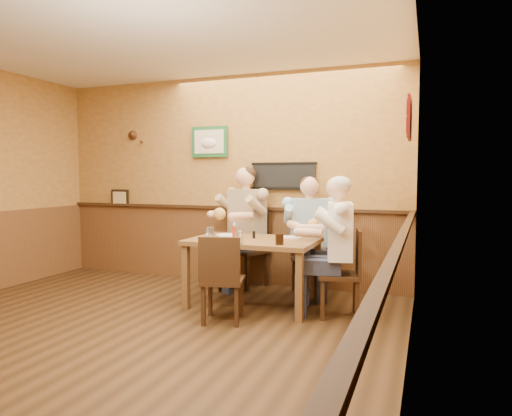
% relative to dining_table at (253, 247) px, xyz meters
% --- Properties ---
extents(room, '(5.02, 5.03, 2.81)m').
position_rel_dining_table_xyz_m(room, '(-0.68, -1.33, 1.03)').
color(room, black).
rests_on(room, ground).
extents(dining_table, '(1.40, 0.90, 0.75)m').
position_rel_dining_table_xyz_m(dining_table, '(0.00, 0.00, 0.00)').
color(dining_table, brown).
rests_on(dining_table, ground).
extents(chair_back_left, '(0.60, 0.60, 0.99)m').
position_rel_dining_table_xyz_m(chair_back_left, '(-0.40, 0.80, -0.17)').
color(chair_back_left, '#382312').
rests_on(chair_back_left, ground).
extents(chair_back_right, '(0.54, 0.54, 0.91)m').
position_rel_dining_table_xyz_m(chair_back_right, '(0.47, 0.66, -0.20)').
color(chair_back_right, '#382312').
rests_on(chair_back_right, ground).
extents(chair_right_end, '(0.50, 0.50, 0.91)m').
position_rel_dining_table_xyz_m(chair_right_end, '(0.98, -0.07, -0.20)').
color(chair_right_end, '#382312').
rests_on(chair_right_end, ground).
extents(chair_near_side, '(0.49, 0.49, 0.87)m').
position_rel_dining_table_xyz_m(chair_near_side, '(-0.08, -0.64, -0.22)').
color(chair_near_side, '#382312').
rests_on(chair_near_side, ground).
extents(diner_tan_shirt, '(0.85, 0.85, 1.41)m').
position_rel_dining_table_xyz_m(diner_tan_shirt, '(-0.40, 0.80, 0.05)').
color(diner_tan_shirt, tan).
rests_on(diner_tan_shirt, ground).
extents(diner_blue_polo, '(0.77, 0.77, 1.30)m').
position_rel_dining_table_xyz_m(diner_blue_polo, '(0.47, 0.66, -0.01)').
color(diner_blue_polo, '#89ADCD').
rests_on(diner_blue_polo, ground).
extents(diner_white_elder, '(0.71, 0.71, 1.30)m').
position_rel_dining_table_xyz_m(diner_white_elder, '(0.98, -0.07, -0.01)').
color(diner_white_elder, white).
rests_on(diner_white_elder, ground).
extents(water_glass_left, '(0.11, 0.11, 0.13)m').
position_rel_dining_table_xyz_m(water_glass_left, '(-0.44, -0.19, 0.16)').
color(water_glass_left, silver).
rests_on(water_glass_left, dining_table).
extents(water_glass_mid, '(0.11, 0.11, 0.12)m').
position_rel_dining_table_xyz_m(water_glass_mid, '(-0.01, -0.39, 0.15)').
color(water_glass_mid, silver).
rests_on(water_glass_mid, dining_table).
extents(cola_tumbler, '(0.11, 0.11, 0.11)m').
position_rel_dining_table_xyz_m(cola_tumbler, '(0.40, -0.31, 0.15)').
color(cola_tumbler, black).
rests_on(cola_tumbler, dining_table).
extents(hot_sauce_bottle, '(0.05, 0.05, 0.17)m').
position_rel_dining_table_xyz_m(hot_sauce_bottle, '(-0.19, -0.10, 0.18)').
color(hot_sauce_bottle, '#B73213').
rests_on(hot_sauce_bottle, dining_table).
extents(salt_shaker, '(0.04, 0.04, 0.08)m').
position_rel_dining_table_xyz_m(salt_shaker, '(-0.16, 0.00, 0.13)').
color(salt_shaker, white).
rests_on(salt_shaker, dining_table).
extents(pepper_shaker, '(0.04, 0.04, 0.08)m').
position_rel_dining_table_xyz_m(pepper_shaker, '(-0.01, 0.04, 0.13)').
color(pepper_shaker, black).
rests_on(pepper_shaker, dining_table).
extents(plate_far_left, '(0.26, 0.26, 0.02)m').
position_rel_dining_table_xyz_m(plate_far_left, '(-0.38, 0.14, 0.10)').
color(plate_far_left, silver).
rests_on(plate_far_left, dining_table).
extents(plate_far_right, '(0.26, 0.26, 0.02)m').
position_rel_dining_table_xyz_m(plate_far_right, '(0.38, 0.23, 0.10)').
color(plate_far_right, silver).
rests_on(plate_far_right, dining_table).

